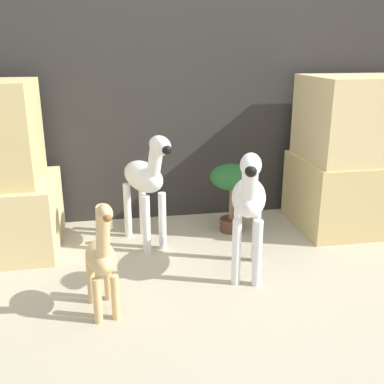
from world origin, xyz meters
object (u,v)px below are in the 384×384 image
zebra_right (249,200)px  potted_palm_front (232,183)px  zebra_left (146,179)px  giraffe_figurine (102,257)px

zebra_right → potted_palm_front: bearing=82.9°
zebra_left → potted_palm_front: size_ratio=1.58×
potted_palm_front → giraffe_figurine: bearing=-134.1°
zebra_right → zebra_left: (-0.51, 0.50, 0.00)m
zebra_left → giraffe_figurine: 0.81m
zebra_left → giraffe_figurine: bearing=-109.5°
zebra_right → zebra_left: bearing=135.2°
giraffe_figurine → zebra_left: bearing=70.5°
zebra_right → zebra_left: size_ratio=1.00×
potted_palm_front → zebra_left: bearing=-167.9°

